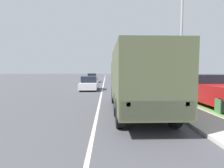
{
  "coord_description": "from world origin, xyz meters",
  "views": [
    {
      "loc": [
        0.45,
        2.59,
        2.1
      ],
      "look_at": [
        0.79,
        12.86,
        1.33
      ],
      "focal_mm": 28.0,
      "sensor_mm": 36.0,
      "label": 1
    }
  ],
  "objects_px": {
    "car_second_ahead": "(92,78)",
    "lamp_post": "(179,19)",
    "pickup_truck": "(215,91)",
    "military_truck": "(137,78)",
    "car_nearest_ahead": "(89,84)"
  },
  "relations": [
    {
      "from": "car_nearest_ahead",
      "to": "lamp_post",
      "type": "xyz_separation_m",
      "value": [
        6.01,
        -9.28,
        4.36
      ]
    },
    {
      "from": "car_second_ahead",
      "to": "lamp_post",
      "type": "xyz_separation_m",
      "value": [
        6.76,
        -22.66,
        4.31
      ]
    },
    {
      "from": "car_second_ahead",
      "to": "pickup_truck",
      "type": "height_order",
      "value": "pickup_truck"
    },
    {
      "from": "military_truck",
      "to": "pickup_truck",
      "type": "distance_m",
      "value": 5.35
    },
    {
      "from": "military_truck",
      "to": "car_nearest_ahead",
      "type": "distance_m",
      "value": 11.27
    },
    {
      "from": "car_nearest_ahead",
      "to": "lamp_post",
      "type": "bearing_deg",
      "value": -57.09
    },
    {
      "from": "lamp_post",
      "to": "military_truck",
      "type": "bearing_deg",
      "value": -151.54
    },
    {
      "from": "car_nearest_ahead",
      "to": "pickup_truck",
      "type": "xyz_separation_m",
      "value": [
        8.44,
        -9.09,
        0.21
      ]
    },
    {
      "from": "military_truck",
      "to": "lamp_post",
      "type": "height_order",
      "value": "lamp_post"
    },
    {
      "from": "military_truck",
      "to": "car_second_ahead",
      "type": "distance_m",
      "value": 24.45
    },
    {
      "from": "military_truck",
      "to": "lamp_post",
      "type": "relative_size",
      "value": 0.89
    },
    {
      "from": "pickup_truck",
      "to": "lamp_post",
      "type": "distance_m",
      "value": 4.81
    },
    {
      "from": "car_second_ahead",
      "to": "military_truck",
      "type": "bearing_deg",
      "value": -80.22
    },
    {
      "from": "car_nearest_ahead",
      "to": "lamp_post",
      "type": "distance_m",
      "value": 11.88
    },
    {
      "from": "car_nearest_ahead",
      "to": "car_second_ahead",
      "type": "distance_m",
      "value": 13.4
    }
  ]
}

